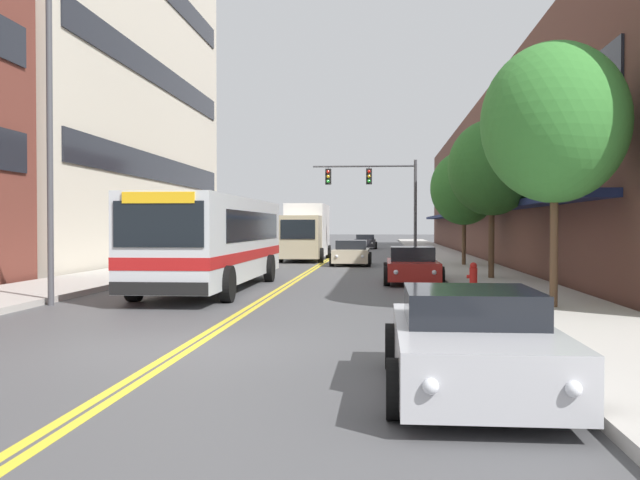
# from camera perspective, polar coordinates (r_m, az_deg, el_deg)

# --- Properties ---
(ground_plane) EXTENTS (240.00, 240.00, 0.00)m
(ground_plane) POSITION_cam_1_polar(r_m,az_deg,el_deg) (48.95, 1.15, -1.27)
(ground_plane) COLOR #4C4C4F
(sidewalk_left) EXTENTS (3.48, 106.00, 0.17)m
(sidewalk_left) POSITION_cam_1_polar(r_m,az_deg,el_deg) (49.96, -7.16, -1.14)
(sidewalk_left) COLOR #B2ADA5
(sidewalk_left) RESTS_ON ground_plane
(sidewalk_right) EXTENTS (3.48, 106.00, 0.17)m
(sidewalk_right) POSITION_cam_1_polar(r_m,az_deg,el_deg) (48.99, 9.63, -1.19)
(sidewalk_right) COLOR #B2ADA5
(sidewalk_right) RESTS_ON ground_plane
(centre_line) EXTENTS (0.34, 106.00, 0.01)m
(centre_line) POSITION_cam_1_polar(r_m,az_deg,el_deg) (48.95, 1.15, -1.27)
(centre_line) COLOR yellow
(centre_line) RESTS_ON ground_plane
(storefront_row_right) EXTENTS (9.10, 68.00, 9.85)m
(storefront_row_right) POSITION_cam_1_polar(r_m,az_deg,el_deg) (49.87, 16.52, 4.38)
(storefront_row_right) COLOR brown
(storefront_row_right) RESTS_ON ground_plane
(city_bus) EXTENTS (2.88, 11.73, 2.94)m
(city_bus) POSITION_cam_1_polar(r_m,az_deg,el_deg) (23.56, -8.37, 0.16)
(city_bus) COLOR silver
(city_bus) RESTS_ON ground_plane
(car_black_parked_left_near) EXTENTS (1.99, 4.25, 1.39)m
(car_black_parked_left_near) POSITION_cam_1_polar(r_m,az_deg,el_deg) (35.63, -7.22, -1.14)
(car_black_parked_left_near) COLOR black
(car_black_parked_left_near) RESTS_ON ground_plane
(car_slate_blue_parked_left_mid) EXTENTS (1.99, 4.17, 1.29)m
(car_slate_blue_parked_left_mid) POSITION_cam_1_polar(r_m,az_deg,el_deg) (43.03, -5.11, -0.83)
(car_slate_blue_parked_left_mid) COLOR #475675
(car_slate_blue_parked_left_mid) RESTS_ON ground_plane
(car_silver_parked_right_foreground) EXTENTS (2.14, 4.49, 1.27)m
(car_silver_parked_right_foreground) POSITION_cam_1_polar(r_m,az_deg,el_deg) (9.18, 12.05, -8.07)
(car_silver_parked_right_foreground) COLOR #B7B7BC
(car_silver_parked_right_foreground) RESTS_ON ground_plane
(car_red_parked_right_mid) EXTENTS (2.07, 4.38, 1.31)m
(car_red_parked_right_mid) POSITION_cam_1_polar(r_m,az_deg,el_deg) (25.98, 7.39, -2.08)
(car_red_parked_right_mid) COLOR maroon
(car_red_parked_right_mid) RESTS_ON ground_plane
(car_charcoal_moving_lead) EXTENTS (2.11, 4.14, 1.28)m
(car_charcoal_moving_lead) POSITION_cam_1_polar(r_m,az_deg,el_deg) (64.43, 3.65, -0.16)
(car_charcoal_moving_lead) COLOR #232328
(car_charcoal_moving_lead) RESTS_ON ground_plane
(car_champagne_moving_second) EXTENTS (2.09, 4.24, 1.31)m
(car_champagne_moving_second) POSITION_cam_1_polar(r_m,az_deg,el_deg) (37.45, 2.52, -1.08)
(car_champagne_moving_second) COLOR beige
(car_champagne_moving_second) RESTS_ON ground_plane
(box_truck) EXTENTS (2.57, 7.89, 3.37)m
(box_truck) POSITION_cam_1_polar(r_m,az_deg,el_deg) (42.76, -1.12, 0.66)
(box_truck) COLOR #BCAD89
(box_truck) RESTS_ON ground_plane
(traffic_signal_mast) EXTENTS (6.07, 0.38, 5.90)m
(traffic_signal_mast) POSITION_cam_1_polar(r_m,az_deg,el_deg) (41.77, 4.71, 4.09)
(traffic_signal_mast) COLOR #47474C
(traffic_signal_mast) RESTS_ON ground_plane
(street_lamp_left_near) EXTENTS (2.45, 0.28, 8.25)m
(street_lamp_left_near) POSITION_cam_1_polar(r_m,az_deg,el_deg) (19.83, -19.94, 9.28)
(street_lamp_left_near) COLOR #47474C
(street_lamp_left_near) RESTS_ON ground_plane
(street_tree_right_near) EXTENTS (3.42, 3.42, 6.20)m
(street_tree_right_near) POSITION_cam_1_polar(r_m,az_deg,el_deg) (17.73, 18.26, 8.89)
(street_tree_right_near) COLOR brown
(street_tree_right_near) RESTS_ON sidewalk_right
(street_tree_right_mid) EXTENTS (3.18, 3.18, 5.78)m
(street_tree_right_mid) POSITION_cam_1_polar(r_m,az_deg,el_deg) (26.82, 13.57, 5.63)
(street_tree_right_mid) COLOR brown
(street_tree_right_mid) RESTS_ON sidewalk_right
(street_tree_right_far) EXTENTS (3.28, 3.28, 5.55)m
(street_tree_right_far) POSITION_cam_1_polar(r_m,az_deg,el_deg) (35.54, 11.46, 4.09)
(street_tree_right_far) COLOR brown
(street_tree_right_far) RESTS_ON sidewalk_right
(fire_hydrant) EXTENTS (0.31, 0.23, 0.84)m
(fire_hydrant) POSITION_cam_1_polar(r_m,az_deg,el_deg) (21.31, 12.16, -2.88)
(fire_hydrant) COLOR red
(fire_hydrant) RESTS_ON sidewalk_right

